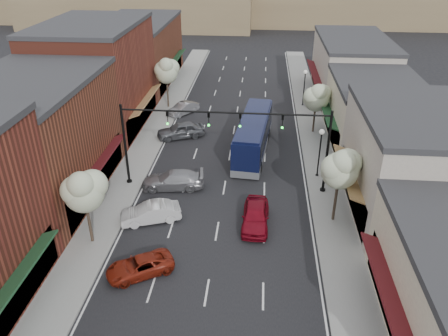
% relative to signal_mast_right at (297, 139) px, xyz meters
% --- Properties ---
extents(ground, '(160.00, 160.00, 0.00)m').
position_rel_signal_mast_right_xyz_m(ground, '(-5.62, -8.00, -4.62)').
color(ground, black).
rests_on(ground, ground).
extents(sidewalk_left, '(2.80, 73.00, 0.15)m').
position_rel_signal_mast_right_xyz_m(sidewalk_left, '(-14.02, 10.50, -4.55)').
color(sidewalk_left, gray).
rests_on(sidewalk_left, ground).
extents(sidewalk_right, '(2.80, 73.00, 0.15)m').
position_rel_signal_mast_right_xyz_m(sidewalk_right, '(2.78, 10.50, -4.55)').
color(sidewalk_right, gray).
rests_on(sidewalk_right, ground).
extents(curb_left, '(0.25, 73.00, 0.17)m').
position_rel_signal_mast_right_xyz_m(curb_left, '(-12.62, 10.50, -4.55)').
color(curb_left, gray).
rests_on(curb_left, ground).
extents(curb_right, '(0.25, 73.00, 0.17)m').
position_rel_signal_mast_right_xyz_m(curb_right, '(1.38, 10.50, -4.55)').
color(curb_right, gray).
rests_on(curb_right, ground).
extents(bldg_left_midnear, '(10.14, 14.10, 9.40)m').
position_rel_signal_mast_right_xyz_m(bldg_left_midnear, '(-19.85, -2.00, 0.03)').
color(bldg_left_midnear, brown).
rests_on(bldg_left_midnear, ground).
extents(bldg_left_midfar, '(10.14, 14.10, 10.90)m').
position_rel_signal_mast_right_xyz_m(bldg_left_midfar, '(-19.86, 12.00, 0.78)').
color(bldg_left_midfar, maroon).
rests_on(bldg_left_midfar, ground).
extents(bldg_left_far, '(10.14, 18.10, 8.40)m').
position_rel_signal_mast_right_xyz_m(bldg_left_far, '(-19.84, 28.00, -0.46)').
color(bldg_left_far, brown).
rests_on(bldg_left_far, ground).
extents(bldg_right_midnear, '(9.14, 12.10, 7.90)m').
position_rel_signal_mast_right_xyz_m(bldg_right_midnear, '(8.10, -2.00, -0.72)').
color(bldg_right_midnear, '#B6AA9C').
rests_on(bldg_right_midnear, ground).
extents(bldg_right_midfar, '(9.14, 12.10, 6.40)m').
position_rel_signal_mast_right_xyz_m(bldg_right_midfar, '(8.08, 10.00, -1.46)').
color(bldg_right_midfar, beige).
rests_on(bldg_right_midfar, ground).
extents(bldg_right_far, '(9.14, 16.10, 7.40)m').
position_rel_signal_mast_right_xyz_m(bldg_right_far, '(8.09, 24.00, -0.96)').
color(bldg_right_far, '#B6AA9C').
rests_on(bldg_right_far, ground).
extents(hill_near, '(50.00, 20.00, 8.00)m').
position_rel_signal_mast_right_xyz_m(hill_near, '(-30.62, 70.00, -0.62)').
color(hill_near, '#7A6647').
rests_on(hill_near, ground).
extents(signal_mast_right, '(8.22, 0.46, 7.00)m').
position_rel_signal_mast_right_xyz_m(signal_mast_right, '(0.00, 0.00, 0.00)').
color(signal_mast_right, black).
rests_on(signal_mast_right, ground).
extents(signal_mast_left, '(8.22, 0.46, 7.00)m').
position_rel_signal_mast_right_xyz_m(signal_mast_left, '(-11.24, 0.00, 0.00)').
color(signal_mast_left, black).
rests_on(signal_mast_left, ground).
extents(tree_right_near, '(2.85, 2.65, 5.95)m').
position_rel_signal_mast_right_xyz_m(tree_right_near, '(2.73, -4.05, -0.17)').
color(tree_right_near, '#47382B').
rests_on(tree_right_near, ground).
extents(tree_right_far, '(2.85, 2.65, 5.43)m').
position_rel_signal_mast_right_xyz_m(tree_right_far, '(2.73, 11.95, -0.63)').
color(tree_right_far, '#47382B').
rests_on(tree_right_far, ground).
extents(tree_left_near, '(2.85, 2.65, 5.69)m').
position_rel_signal_mast_right_xyz_m(tree_left_near, '(-13.87, -8.05, -0.40)').
color(tree_left_near, '#47382B').
rests_on(tree_left_near, ground).
extents(tree_left_far, '(2.85, 2.65, 6.13)m').
position_rel_signal_mast_right_xyz_m(tree_left_far, '(-13.87, 17.95, -0.02)').
color(tree_left_far, '#47382B').
rests_on(tree_left_far, ground).
extents(lamp_post_near, '(0.44, 0.44, 4.44)m').
position_rel_signal_mast_right_xyz_m(lamp_post_near, '(2.18, 2.50, -1.62)').
color(lamp_post_near, black).
rests_on(lamp_post_near, ground).
extents(lamp_post_far, '(0.44, 0.44, 4.44)m').
position_rel_signal_mast_right_xyz_m(lamp_post_far, '(2.18, 20.00, -1.62)').
color(lamp_post_far, black).
rests_on(lamp_post_far, ground).
extents(coach_bus, '(3.56, 11.51, 3.46)m').
position_rel_signal_mast_right_xyz_m(coach_bus, '(-3.47, 6.91, -2.81)').
color(coach_bus, black).
rests_on(coach_bus, ground).
extents(red_hatchback, '(2.00, 4.72, 1.59)m').
position_rel_signal_mast_right_xyz_m(red_hatchback, '(-2.96, -5.01, -3.83)').
color(red_hatchback, maroon).
rests_on(red_hatchback, ground).
extents(parked_car_a, '(4.51, 3.72, 1.14)m').
position_rel_signal_mast_right_xyz_m(parked_car_a, '(-9.89, -10.74, -4.05)').
color(parked_car_a, maroon).
rests_on(parked_car_a, ground).
extents(parked_car_b, '(4.57, 2.89, 1.42)m').
position_rel_signal_mast_right_xyz_m(parked_car_b, '(-10.54, -5.19, -3.91)').
color(parked_car_b, silver).
rests_on(parked_car_b, ground).
extents(parked_car_c, '(5.26, 2.59, 1.47)m').
position_rel_signal_mast_right_xyz_m(parked_car_c, '(-9.82, -0.37, -3.89)').
color(parked_car_c, '#95959A').
rests_on(parked_car_c, ground).
extents(parked_car_d, '(5.18, 3.62, 1.64)m').
position_rel_signal_mast_right_xyz_m(parked_car_d, '(-10.93, 9.58, -3.80)').
color(parked_car_d, '#56595E').
rests_on(parked_car_d, ground).
extents(parked_car_e, '(3.56, 4.14, 1.35)m').
position_rel_signal_mast_right_xyz_m(parked_car_e, '(-11.82, 16.10, -3.95)').
color(parked_car_e, '#929397').
rests_on(parked_car_e, ground).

